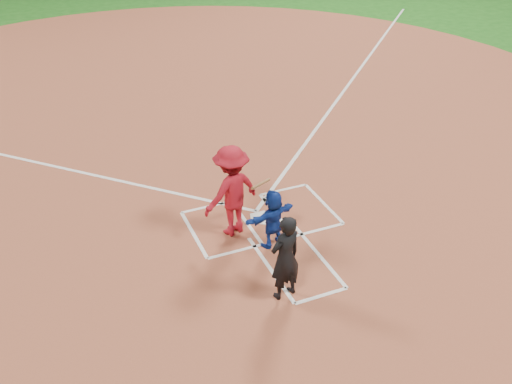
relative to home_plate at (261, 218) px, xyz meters
name	(u,v)px	position (x,y,z in m)	size (l,w,h in m)	color
ground	(261,219)	(0.00, 0.00, -0.02)	(120.00, 120.00, 0.00)	#1A5816
home_plate_dirt	(184,117)	(0.00, 6.00, -0.01)	(28.00, 28.00, 0.01)	brown
home_plate	(261,218)	(0.00, 0.00, 0.00)	(0.60, 0.60, 0.02)	silver
catcher	(273,219)	(-0.17, -0.98, 0.64)	(1.20, 0.38, 1.29)	#13329A
umpire	(285,258)	(-0.62, -2.49, 0.86)	(0.63, 0.42, 1.74)	black
chalk_markings	(191,126)	(0.00, 5.29, -0.01)	(28.35, 17.32, 0.01)	white
batter_at_plate	(232,191)	(-0.77, -0.21, 1.01)	(1.68, 1.11, 2.04)	#A2121F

